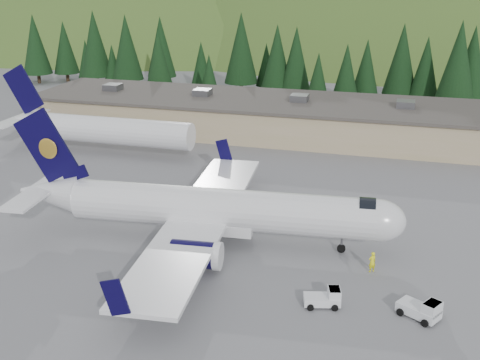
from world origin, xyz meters
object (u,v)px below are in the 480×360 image
baggage_tug_a (325,298)px  baggage_tug_b (422,310)px  second_airliner (93,128)px  airliner (211,210)px  terminal_building (266,116)px  ramp_worker (372,262)px

baggage_tug_a → baggage_tug_b: 6.94m
second_airliner → baggage_tug_b: bearing=-35.3°
airliner → terminal_building: airliner is taller
second_airliner → terminal_building: 25.55m
second_airliner → ramp_worker: (38.51, -23.95, -2.42)m
airliner → ramp_worker: size_ratio=19.92×
baggage_tug_a → terminal_building: 48.85m
airliner → ramp_worker: (14.63, -1.86, -2.27)m
terminal_building → ramp_worker: 44.10m
baggage_tug_a → second_airliner: bearing=125.3°
airliner → baggage_tug_b: 20.41m
ramp_worker → second_airliner: bearing=-68.0°
airliner → baggage_tug_a: size_ratio=12.22×
baggage_tug_b → terminal_building: bearing=146.4°
baggage_tug_b → ramp_worker: bearing=153.3°
second_airliner → baggage_tug_a: (35.56, -30.24, -2.68)m
airliner → second_airliner: bearing=132.3°
baggage_tug_a → ramp_worker: bearing=50.5°
baggage_tug_a → terminal_building: terminal_building is taller
airliner → baggage_tug_b: bearing=-28.2°
baggage_tug_a → ramp_worker: size_ratio=1.63×
terminal_building → ramp_worker: terminal_building is taller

